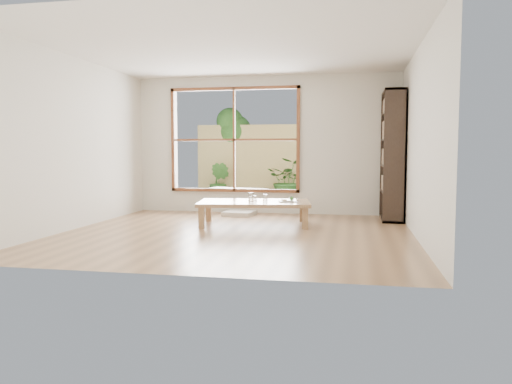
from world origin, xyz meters
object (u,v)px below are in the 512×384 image
at_px(bookshelf, 392,156).
at_px(food_tray, 288,201).
at_px(garden_bench, 237,191).
at_px(low_table, 254,204).

bearing_deg(bookshelf, food_tray, -147.91).
bearing_deg(garden_bench, food_tray, -42.63).
xyz_separation_m(low_table, bookshelf, (2.20, 1.06, 0.76)).
xyz_separation_m(bookshelf, garden_bench, (-3.03, 1.30, -0.75)).
height_order(low_table, garden_bench, garden_bench).
distance_m(bookshelf, garden_bench, 3.38).
height_order(low_table, bookshelf, bookshelf).
bearing_deg(garden_bench, low_table, -53.62).
distance_m(low_table, food_tray, 0.55).
height_order(bookshelf, garden_bench, bookshelf).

